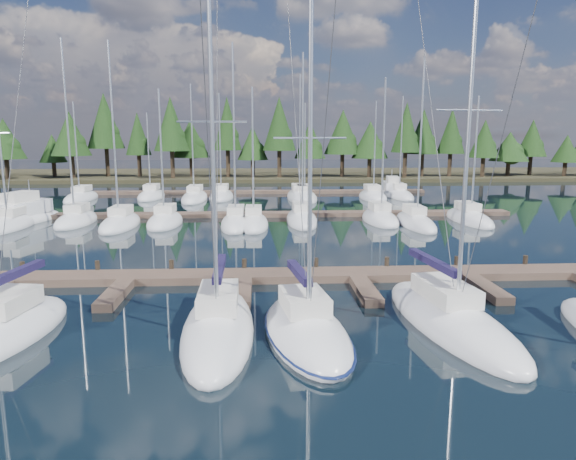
{
  "coord_description": "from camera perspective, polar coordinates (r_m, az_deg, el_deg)",
  "views": [
    {
      "loc": [
        0.97,
        -8.69,
        7.59
      ],
      "look_at": [
        2.59,
        22.0,
        1.95
      ],
      "focal_mm": 32.0,
      "sensor_mm": 36.0,
      "label": 1
    }
  ],
  "objects": [
    {
      "name": "front_sailboat_5",
      "position": [
        22.09,
        17.51,
        -9.41
      ],
      "size": [
        4.2,
        10.5,
        15.48
      ],
      "color": "silver",
      "rests_on": "ground"
    },
    {
      "name": "ground",
      "position": [
        39.44,
        -4.37,
        -0.73
      ],
      "size": [
        260.0,
        260.0,
        0.0
      ],
      "primitive_type": "plane",
      "color": "black",
      "rests_on": "ground"
    },
    {
      "name": "back_docks",
      "position": [
        58.75,
        -3.95,
        3.15
      ],
      "size": [
        50.0,
        21.8,
        0.4
      ],
      "color": "brown",
      "rests_on": "ground"
    },
    {
      "name": "back_sailboat_rows",
      "position": [
        54.22,
        -3.75,
        2.61
      ],
      "size": [
        43.08,
        31.04,
        16.35
      ],
      "color": "silver",
      "rests_on": "ground"
    },
    {
      "name": "main_dock",
      "position": [
        27.09,
        -4.98,
        -5.47
      ],
      "size": [
        44.0,
        6.13,
        0.9
      ],
      "color": "brown",
      "rests_on": "ground"
    },
    {
      "name": "tree_line",
      "position": [
        88.87,
        -3.64,
        10.33
      ],
      "size": [
        186.97,
        12.04,
        14.32
      ],
      "color": "black",
      "rests_on": "far_shore"
    },
    {
      "name": "front_sailboat_2",
      "position": [
        22.66,
        -29.15,
        -9.77
      ],
      "size": [
        4.13,
        8.05,
        13.98
      ],
      "color": "silver",
      "rests_on": "ground"
    },
    {
      "name": "front_sailboat_3",
      "position": [
        20.43,
        -7.75,
        -10.64
      ],
      "size": [
        2.9,
        9.36,
        14.69
      ],
      "color": "silver",
      "rests_on": "ground"
    },
    {
      "name": "far_shore",
      "position": [
        98.96,
        -3.59,
        6.16
      ],
      "size": [
        220.0,
        30.0,
        0.6
      ],
      "primitive_type": "cube",
      "color": "#312D1B",
      "rests_on": "ground"
    },
    {
      "name": "motor_yacht_right",
      "position": [
        68.7,
        11.48,
        4.23
      ],
      "size": [
        3.69,
        8.23,
        3.96
      ],
      "color": "silver",
      "rests_on": "ground"
    },
    {
      "name": "front_sailboat_4",
      "position": [
        19.91,
        2.04,
        -11.14
      ],
      "size": [
        4.11,
        8.23,
        13.67
      ],
      "color": "silver",
      "rests_on": "ground"
    },
    {
      "name": "motor_yacht_left",
      "position": [
        51.45,
        -27.24,
        1.32
      ],
      "size": [
        5.2,
        9.5,
        4.52
      ],
      "color": "silver",
      "rests_on": "ground"
    }
  ]
}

